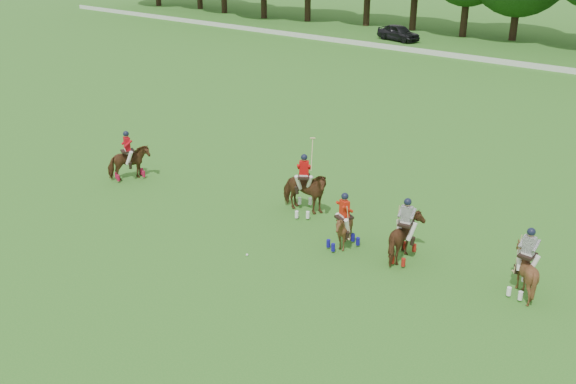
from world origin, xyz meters
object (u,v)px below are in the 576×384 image
Objects in this scene: car_left at (398,33)px; polo_stripe_b at (525,270)px; polo_red_b at (304,192)px; polo_red_c at (344,229)px; polo_red_a at (129,162)px; polo_stripe_a at (405,238)px; polo_ball at (247,255)px.

polo_stripe_b is at bearing -131.61° from car_left.
polo_red_b reaches higher than polo_red_c.
polo_red_a is 1.01× the size of polo_stripe_b.
polo_red_a reaches higher than polo_stripe_b.
polo_red_c is at bearing -27.57° from polo_red_b.
polo_ball is (-4.43, -3.17, -0.79)m from polo_stripe_a.
polo_red_c is (19.16, -38.51, -0.00)m from car_left.
polo_red_a is 11.24m from polo_red_c.
polo_ball is at bearing -13.51° from polo_red_a.
car_left is 1.95× the size of polo_red_a.
car_left is at bearing 119.28° from polo_stripe_a.
car_left is 45.23m from polo_stripe_b.
polo_stripe_b reaches higher than car_left.
polo_red_b is at bearing -141.83° from car_left.
polo_stripe_a is 25.57× the size of polo_ball.
polo_red_b is at bearing 176.67° from polo_stripe_b.
polo_red_c is 2.19m from polo_stripe_a.
polo_red_c is (2.90, -1.51, -0.17)m from polo_red_b.
polo_stripe_a is 1.02× the size of polo_stripe_b.
car_left is 44.42m from polo_ball.
polo_ball is (0.59, -4.10, -0.87)m from polo_red_b.
polo_red_b reaches higher than polo_stripe_b.
polo_red_c is 0.93× the size of polo_stripe_a.
polo_red_b is at bearing 152.43° from polo_red_c.
polo_red_b is 5.10m from polo_stripe_a.
polo_red_c is 3.54m from polo_ball.
polo_red_a is 8.56m from polo_red_b.
polo_stripe_b reaches higher than polo_ball.
polo_red_b is 33.65× the size of polo_ball.
polo_stripe_a reaches higher than car_left.
polo_red_a is 1.06× the size of polo_red_c.
polo_red_b is 1.32× the size of polo_stripe_a.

